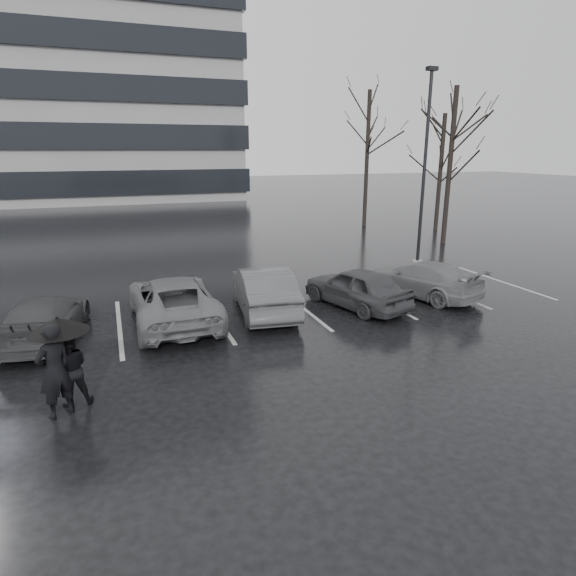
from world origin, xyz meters
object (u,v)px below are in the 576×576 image
Objects in this scene: tree_north at (367,160)px; car_west_b at (173,300)px; pedestrian_left at (55,371)px; tree_ne at (440,173)px; lamp_post at (424,179)px; car_east at (422,279)px; car_west_a at (263,289)px; tree_east at (450,167)px; pedestrian_right at (70,369)px; car_main at (356,287)px; car_west_c at (45,318)px.

car_west_b is at bearing -134.64° from tree_north.
tree_ne reaches higher than pedestrian_left.
lamp_post is at bearing -161.73° from car_west_b.
car_east is at bearing 167.01° from pedestrian_left.
car_east is at bearing 177.34° from car_west_b.
tree_ne is (15.18, 11.65, 2.78)m from car_west_a.
tree_north reaches higher than tree_east.
car_east is 16.52m from tree_north.
car_west_b is 20.88m from tree_north.
pedestrian_left is at bearing 48.81° from pedestrian_right.
lamp_post is at bearing -158.66° from pedestrian_right.
tree_east reaches higher than car_main.
pedestrian_left is 25.96m from tree_north.
tree_east is (9.74, 8.23, 3.35)m from car_main.
pedestrian_left is 22.10m from tree_east.
car_west_a reaches higher than car_main.
tree_east is at bearing -154.29° from car_west_b.
tree_ne is (12.24, 12.23, 2.85)m from car_main.
car_main is 9.11m from car_west_c.
pedestrian_right is at bearing -155.89° from pedestrian_left.
pedestrian_left is 0.23× the size of lamp_post.
car_west_a is 19.34m from tree_ne.
car_west_c is 0.48× the size of tree_north.
pedestrian_left is 16.41m from lamp_post.
tree_ne is at bearing -135.13° from car_west_a.
lamp_post is at bearing -138.43° from tree_east.
tree_east reaches higher than car_west_c.
pedestrian_right is 0.22× the size of tree_ne.
pedestrian_right is (-2.52, -4.18, 0.09)m from car_west_b.
car_west_c is at bearing -157.54° from tree_east.
car_west_a is 2.77m from car_west_b.
lamp_post reaches higher than tree_ne.
pedestrian_right is at bearing -142.31° from tree_ne.
car_west_c is 0.97× the size of car_east.
car_east is at bearing -123.25° from lamp_post.
tree_east is 1.14× the size of tree_ne.
car_east is 2.73× the size of pedestrian_right.
pedestrian_left reaches higher than car_west_c.
pedestrian_right is at bearing 58.28° from car_west_b.
car_west_a is at bearing -20.90° from car_east.
car_west_a is 0.89× the size of car_west_b.
tree_ne reaches higher than car_west_b.
pedestrian_left is (0.64, -4.38, 0.34)m from car_west_c.
tree_ne reaches higher than car_main.
car_west_b is 3.39m from car_west_c.
tree_ne is (21.34, 11.79, 2.91)m from car_west_c.
car_main is at bearing -119.85° from tree_north.
pedestrian_right is at bearing 45.60° from car_west_a.
car_west_c is at bearing -19.18° from car_main.
tree_ne is (9.52, 11.95, 2.89)m from car_east.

